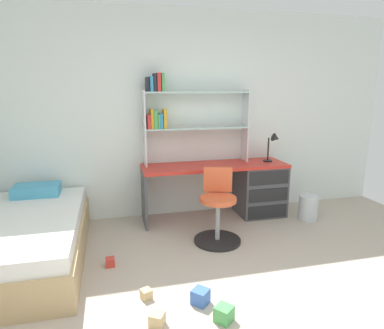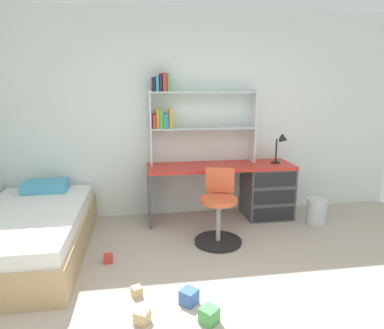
# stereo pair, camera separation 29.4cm
# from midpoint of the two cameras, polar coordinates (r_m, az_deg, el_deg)

# --- Properties ---
(room_shell) EXTENTS (5.75, 6.36, 2.64)m
(room_shell) POSITION_cam_midpoint_polar(r_m,az_deg,el_deg) (2.95, -17.50, 5.60)
(room_shell) COLOR silver
(room_shell) RESTS_ON ground_plane
(desk) EXTENTS (1.86, 0.54, 0.71)m
(desk) POSITION_cam_midpoint_polar(r_m,az_deg,el_deg) (4.49, 12.68, -3.90)
(desk) COLOR red
(desk) RESTS_ON ground_plane
(bookshelf_hutch) EXTENTS (1.35, 0.22, 1.13)m
(bookshelf_hutch) POSITION_cam_midpoint_polar(r_m,az_deg,el_deg) (4.22, 1.03, 8.98)
(bookshelf_hutch) COLOR silver
(bookshelf_hutch) RESTS_ON desk
(desk_lamp) EXTENTS (0.20, 0.17, 0.38)m
(desk_lamp) POSITION_cam_midpoint_polar(r_m,az_deg,el_deg) (4.48, 16.98, 3.36)
(desk_lamp) COLOR black
(desk_lamp) RESTS_ON desk
(swivel_chair) EXTENTS (0.52, 0.52, 0.81)m
(swivel_chair) POSITION_cam_midpoint_polar(r_m,az_deg,el_deg) (3.71, 6.85, -8.42)
(swivel_chair) COLOR black
(swivel_chair) RESTS_ON ground_plane
(bed_platform) EXTENTS (1.08, 1.91, 0.58)m
(bed_platform) POSITION_cam_midpoint_polar(r_m,az_deg,el_deg) (3.75, -23.92, -10.67)
(bed_platform) COLOR tan
(bed_platform) RESTS_ON ground_plane
(waste_bin) EXTENTS (0.24, 0.24, 0.32)m
(waste_bin) POSITION_cam_midpoint_polar(r_m,az_deg,el_deg) (4.55, 22.24, -7.44)
(waste_bin) COLOR silver
(waste_bin) RESTS_ON ground_plane
(toy_block_red_0) EXTENTS (0.09, 0.09, 0.08)m
(toy_block_red_0) POSITION_cam_midpoint_polar(r_m,az_deg,el_deg) (3.44, -11.69, -15.47)
(toy_block_red_0) COLOR red
(toy_block_red_0) RESTS_ON ground_plane
(toy_block_natural_1) EXTENTS (0.13, 0.13, 0.10)m
(toy_block_natural_1) POSITION_cam_midpoint_polar(r_m,az_deg,el_deg) (2.65, -5.08, -24.56)
(toy_block_natural_1) COLOR tan
(toy_block_natural_1) RESTS_ON ground_plane
(toy_block_green_2) EXTENTS (0.16, 0.16, 0.12)m
(toy_block_green_2) POSITION_cam_midpoint_polar(r_m,az_deg,el_deg) (2.66, 6.42, -24.28)
(toy_block_green_2) COLOR #479E51
(toy_block_green_2) RESTS_ON ground_plane
(toy_block_blue_4) EXTENTS (0.17, 0.17, 0.12)m
(toy_block_blue_4) POSITION_cam_midpoint_polar(r_m,az_deg,el_deg) (2.82, 2.70, -21.68)
(toy_block_blue_4) COLOR #3860B7
(toy_block_blue_4) RESTS_ON ground_plane
(toy_block_natural_5) EXTENTS (0.10, 0.10, 0.08)m
(toy_block_natural_5) POSITION_cam_midpoint_polar(r_m,az_deg,el_deg) (2.93, -6.40, -20.77)
(toy_block_natural_5) COLOR tan
(toy_block_natural_5) RESTS_ON ground_plane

